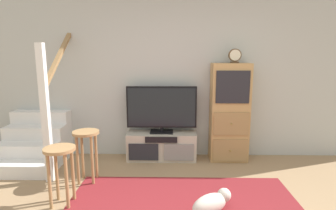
{
  "coord_description": "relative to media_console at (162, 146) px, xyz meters",
  "views": [
    {
      "loc": [
        -0.12,
        -2.0,
        1.67
      ],
      "look_at": [
        -0.19,
        1.62,
        0.99
      ],
      "focal_mm": 29.49,
      "sensor_mm": 36.0,
      "label": 1
    }
  ],
  "objects": [
    {
      "name": "desk_clock",
      "position": [
        1.1,
        -0.0,
        1.42
      ],
      "size": [
        0.19,
        0.08,
        0.21
      ],
      "color": "#4C3823",
      "rests_on": "side_cabinet"
    },
    {
      "name": "bar_stool_near",
      "position": [
        -1.05,
        -1.38,
        0.28
      ],
      "size": [
        0.34,
        0.34,
        0.67
      ],
      "color": "#A37A4C",
      "rests_on": "ground_plane"
    },
    {
      "name": "back_wall",
      "position": [
        0.3,
        0.27,
        1.13
      ],
      "size": [
        6.4,
        0.12,
        2.7
      ],
      "primitive_type": "cube",
      "color": "#B2B7B2",
      "rests_on": "ground_plane"
    },
    {
      "name": "bar_stool_far",
      "position": [
        -0.94,
        -0.8,
        0.3
      ],
      "size": [
        0.34,
        0.34,
        0.69
      ],
      "color": "#A37A4C",
      "rests_on": "ground_plane"
    },
    {
      "name": "television",
      "position": [
        -0.0,
        0.02,
        0.61
      ],
      "size": [
        1.09,
        0.22,
        0.74
      ],
      "color": "black",
      "rests_on": "media_console"
    },
    {
      "name": "staircase",
      "position": [
        -1.94,
        0.01,
        0.15
      ],
      "size": [
        1.0,
        1.36,
        2.2
      ],
      "color": "white",
      "rests_on": "ground_plane"
    },
    {
      "name": "side_cabinet",
      "position": [
        1.06,
        0.01,
        0.54
      ],
      "size": [
        0.58,
        0.38,
        1.53
      ],
      "color": "tan",
      "rests_on": "ground_plane"
    },
    {
      "name": "media_console",
      "position": [
        0.0,
        0.0,
        0.0
      ],
      "size": [
        1.09,
        0.38,
        0.43
      ],
      "color": "#BCB29E",
      "rests_on": "ground_plane"
    },
    {
      "name": "dog",
      "position": [
        0.59,
        -1.53,
        -0.1
      ],
      "size": [
        0.48,
        0.42,
        0.23
      ],
      "color": "beige",
      "rests_on": "ground_plane"
    }
  ]
}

